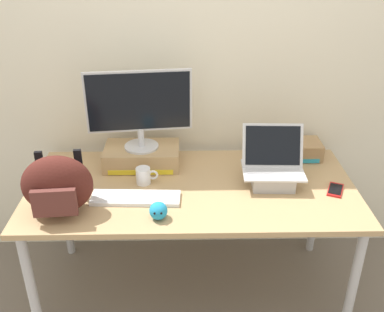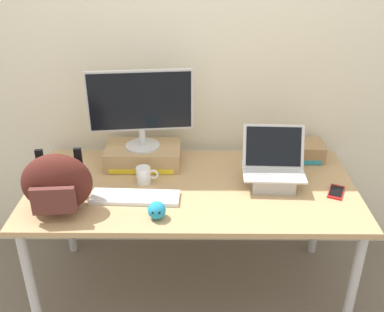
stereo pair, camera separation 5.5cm
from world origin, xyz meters
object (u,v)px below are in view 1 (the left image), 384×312
Objects in this scene: toner_box_yellow at (142,156)px; desktop_monitor at (139,107)px; open_laptop at (272,172)px; messenger_backpack at (57,185)px; plush_toy at (158,211)px; coffee_mug at (144,176)px; cell_phone at (335,190)px; external_keyboard at (136,198)px; toner_box_cyan at (293,149)px.

desktop_monitor is at bearing -81.35° from toner_box_yellow.
desktop_monitor is 0.80m from open_laptop.
toner_box_yellow is 0.60m from messenger_backpack.
messenger_backpack is (-1.07, -0.25, 0.08)m from open_laptop.
plush_toy is (-0.60, -0.31, -0.02)m from open_laptop.
toner_box_yellow is at bearing 97.07° from coffee_mug.
cell_phone is at bearing 14.11° from plush_toy.
desktop_monitor is 0.64m from plush_toy.
external_keyboard is 1.43× the size of toner_box_cyan.
toner_box_yellow is 1.33× the size of toner_box_cyan.
open_laptop is at bearing -121.00° from toner_box_cyan.
toner_box_yellow is 3.56× the size of coffee_mug.
external_keyboard is 2.92× the size of cell_phone.
external_keyboard is at bearing -90.76° from toner_box_yellow.
toner_box_yellow is 1.29× the size of open_laptop.
toner_box_cyan is (0.78, 0.62, 0.01)m from plush_toy.
cell_phone is (1.40, 0.16, -0.14)m from messenger_backpack.
open_laptop is at bearing -170.24° from cell_phone.
messenger_backpack reaches higher than coffee_mug.
coffee_mug is at bearing 81.81° from external_keyboard.
plush_toy is at bearing -141.83° from cell_phone.
toner_box_yellow reaches higher than toner_box_cyan.
toner_box_cyan is (0.90, 0.08, -0.01)m from toner_box_yellow.
toner_box_cyan is (0.90, 0.46, 0.04)m from external_keyboard.
messenger_backpack reaches higher than cell_phone.
desktop_monitor reaches higher than external_keyboard.
toner_box_cyan is at bearing 133.80° from cell_phone.
coffee_mug is at bearing -179.10° from open_laptop.
toner_box_yellow is at bearing -174.88° from toner_box_cyan.
plush_toy is (0.12, -0.54, -0.01)m from toner_box_yellow.
open_laptop is 1.04× the size of toner_box_cyan.
external_keyboard is 1.05m from cell_phone.
messenger_backpack is at bearing 171.95° from plush_toy.
open_laptop is 0.74m from external_keyboard.
external_keyboard is at bearing -152.27° from cell_phone.
messenger_backpack reaches higher than plush_toy.
open_laptop is at bearing -23.78° from desktop_monitor.
plush_toy is at bearing -150.01° from open_laptop.
plush_toy is at bearing -77.45° from toner_box_yellow.
messenger_backpack is (-0.36, -0.47, -0.21)m from desktop_monitor.
coffee_mug is at bearing 29.47° from messenger_backpack.
open_laptop is 2.76× the size of coffee_mug.
messenger_backpack is at bearing -164.88° from open_laptop.
external_keyboard is at bearing 10.49° from messenger_backpack.
open_laptop is 0.94× the size of messenger_backpack.
open_laptop is (0.72, -0.22, -0.29)m from desktop_monitor.
messenger_backpack is 1.38m from toner_box_cyan.
toner_box_yellow is 0.74× the size of desktop_monitor.
open_laptop is at bearing 14.15° from external_keyboard.
coffee_mug is (0.03, -0.21, -0.01)m from toner_box_yellow.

